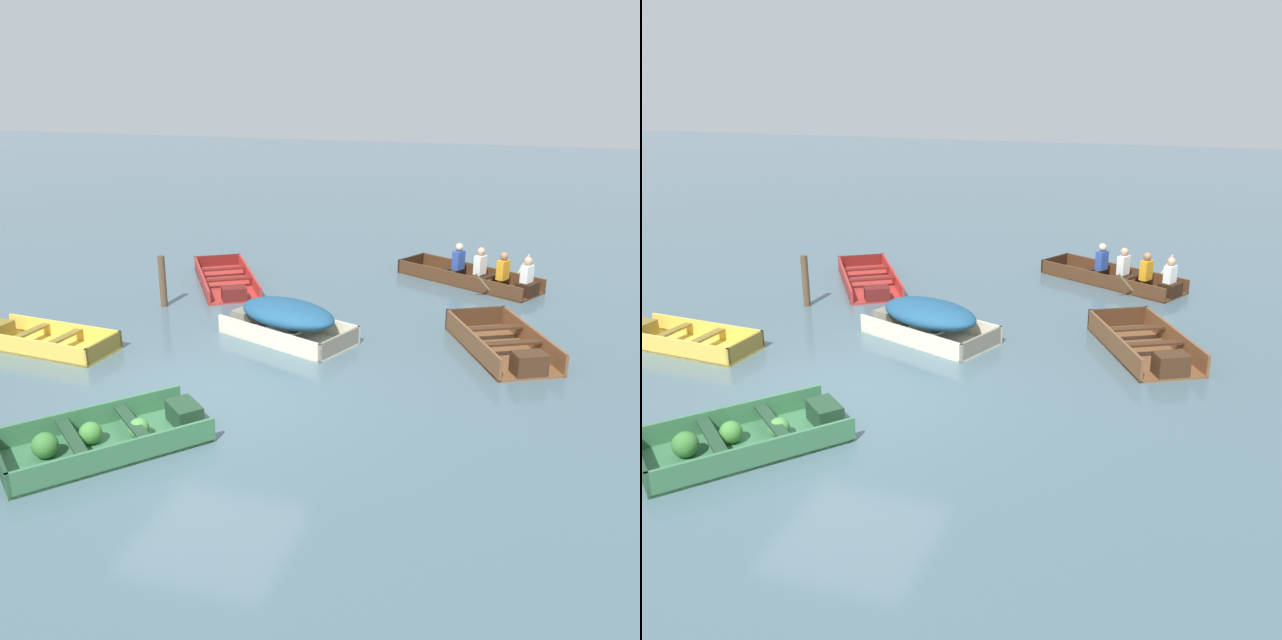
% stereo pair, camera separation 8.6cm
% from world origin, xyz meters
% --- Properties ---
extents(ground_plane, '(80.00, 80.00, 0.00)m').
position_xyz_m(ground_plane, '(0.00, 0.00, 0.00)').
color(ground_plane, '#47606B').
extents(dinghy_green_foreground, '(2.67, 2.82, 0.38)m').
position_xyz_m(dinghy_green_foreground, '(-0.65, -1.66, 0.13)').
color(dinghy_green_foreground, '#387047').
rests_on(dinghy_green_foreground, ground).
extents(skiff_cream_near_moored, '(2.72, 2.00, 0.71)m').
position_xyz_m(skiff_cream_near_moored, '(0.25, 2.85, 0.40)').
color(skiff_cream_near_moored, beige).
rests_on(skiff_cream_near_moored, ground).
extents(skiff_yellow_mid_moored, '(2.61, 1.17, 0.34)m').
position_xyz_m(skiff_yellow_mid_moored, '(-3.80, 1.10, 0.12)').
color(skiff_yellow_mid_moored, '#E5BC47').
rests_on(skiff_yellow_mid_moored, ground).
extents(skiff_wooden_brown_far_moored, '(2.21, 2.80, 0.40)m').
position_xyz_m(skiff_wooden_brown_far_moored, '(4.17, 3.21, 0.14)').
color(skiff_wooden_brown_far_moored, brown).
rests_on(skiff_wooden_brown_far_moored, ground).
extents(skiff_red_outer_moored, '(2.59, 3.21, 0.32)m').
position_xyz_m(skiff_red_outer_moored, '(-2.21, 5.61, 0.10)').
color(skiff_red_outer_moored, '#AD2D28').
rests_on(skiff_red_outer_moored, ground).
extents(rowboat_dark_varnish_with_crew, '(3.49, 2.68, 0.89)m').
position_xyz_m(rowboat_dark_varnish_with_crew, '(3.32, 7.37, 0.22)').
color(rowboat_dark_varnish_with_crew, '#4C2D19').
rests_on(rowboat_dark_varnish_with_crew, ground).
extents(mooring_post, '(0.14, 0.14, 1.09)m').
position_xyz_m(mooring_post, '(-2.85, 3.84, 0.55)').
color(mooring_post, brown).
rests_on(mooring_post, ground).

